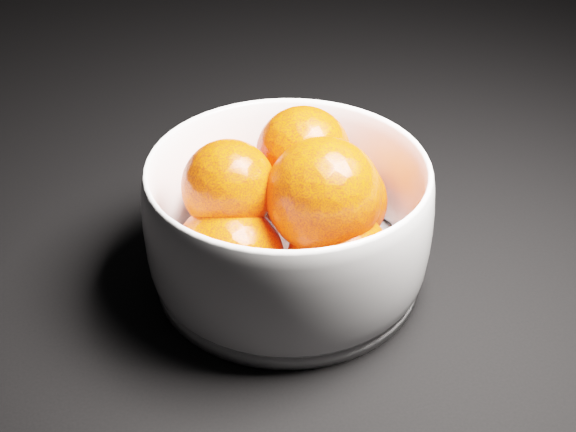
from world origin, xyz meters
name	(u,v)px	position (x,y,z in m)	size (l,w,h in m)	color
ground	(438,92)	(0.00, 0.00, 0.00)	(3.00, 3.00, 0.00)	black
bowl	(288,222)	(-0.25, -0.25, 0.05)	(0.21, 0.21, 0.10)	white
orange_pile	(287,209)	(-0.25, -0.25, 0.07)	(0.17, 0.17, 0.12)	#F33003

